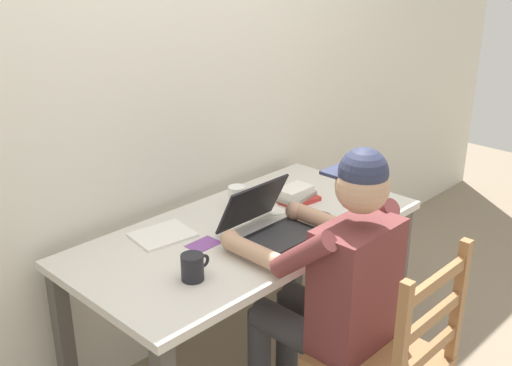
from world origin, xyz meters
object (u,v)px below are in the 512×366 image
at_px(laptop, 270,225).
at_px(coffee_mug_white, 237,197).
at_px(seated_person, 332,281).
at_px(computer_mouse, 324,216).
at_px(coffee_mug_dark, 193,267).
at_px(desk, 248,248).
at_px(wooden_chair, 391,363).
at_px(book_stack_main, 296,195).
at_px(landscape_photo_print, 203,244).

xyz_separation_m(laptop, coffee_mug_white, (0.11, 0.30, 0.00)).
relative_size(seated_person, laptop, 3.70).
xyz_separation_m(computer_mouse, coffee_mug_dark, (-0.72, 0.02, 0.03)).
bearing_deg(desk, coffee_mug_dark, -160.38).
bearing_deg(desk, seated_person, -90.10).
distance_m(wooden_chair, laptop, 0.71).
bearing_deg(coffee_mug_white, wooden_chair, -97.74).
bearing_deg(book_stack_main, desk, -173.35).
relative_size(desk, coffee_mug_dark, 12.70).
bearing_deg(landscape_photo_print, computer_mouse, -22.93).
relative_size(coffee_mug_white, landscape_photo_print, 0.89).
distance_m(coffee_mug_white, book_stack_main, 0.28).
relative_size(wooden_chair, landscape_photo_print, 7.15).
height_order(seated_person, coffee_mug_dark, seated_person).
xyz_separation_m(desk, landscape_photo_print, (-0.23, 0.02, 0.09)).
bearing_deg(laptop, wooden_chair, -91.43).
bearing_deg(book_stack_main, coffee_mug_white, 148.37).
height_order(coffee_mug_white, coffee_mug_dark, coffee_mug_white).
height_order(desk, coffee_mug_white, coffee_mug_white).
xyz_separation_m(coffee_mug_dark, book_stack_main, (0.79, 0.20, -0.02)).
distance_m(wooden_chair, coffee_mug_white, 0.99).
height_order(desk, landscape_photo_print, landscape_photo_print).
bearing_deg(seated_person, coffee_mug_dark, 145.24).
bearing_deg(book_stack_main, computer_mouse, -107.54).
distance_m(laptop, coffee_mug_dark, 0.45).
distance_m(desk, computer_mouse, 0.36).
distance_m(desk, wooden_chair, 0.76).
distance_m(seated_person, wooden_chair, 0.36).
distance_m(computer_mouse, coffee_mug_white, 0.40).
distance_m(laptop, computer_mouse, 0.29).
bearing_deg(coffee_mug_dark, coffee_mug_white, 31.58).
bearing_deg(landscape_photo_print, book_stack_main, 0.11).
bearing_deg(coffee_mug_dark, computer_mouse, -1.93).
bearing_deg(coffee_mug_dark, seated_person, -34.76).
bearing_deg(laptop, book_stack_main, 24.52).
xyz_separation_m(seated_person, coffee_mug_white, (0.13, 0.64, 0.12)).
xyz_separation_m(coffee_mug_white, book_stack_main, (0.24, -0.15, -0.02)).
relative_size(desk, seated_person, 1.24).
xyz_separation_m(seated_person, coffee_mug_dark, (-0.43, 0.30, 0.12)).
xyz_separation_m(desk, wooden_chair, (-0.00, -0.73, -0.20)).
bearing_deg(computer_mouse, book_stack_main, 72.46).
bearing_deg(coffee_mug_white, laptop, -109.86).
height_order(laptop, coffee_mug_dark, laptop).
bearing_deg(desk, wooden_chair, -90.06).
height_order(laptop, landscape_photo_print, laptop).
xyz_separation_m(computer_mouse, coffee_mug_white, (-0.17, 0.37, 0.03)).
distance_m(desk, book_stack_main, 0.38).
relative_size(desk, landscape_photo_print, 11.75).
distance_m(coffee_mug_white, landscape_photo_print, 0.39).
height_order(wooden_chair, computer_mouse, wooden_chair).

